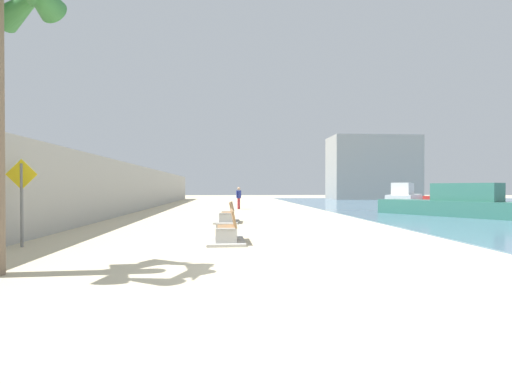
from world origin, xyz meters
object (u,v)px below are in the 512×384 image
Objects in this scene: bench_far at (228,218)px; pedestrian_sign at (22,192)px; boat_nearest at (404,198)px; bench_near at (227,235)px; person_walking at (239,196)px; boat_outer at (444,198)px; boat_far_right at (450,204)px.

bench_far is 0.89× the size of pedestrian_sign.
bench_far is at bearing 52.02° from pedestrian_sign.
boat_nearest is 30.43m from pedestrian_sign.
boat_nearest reaches higher than bench_near.
bench_far is at bearing -94.27° from person_walking.
pedestrian_sign is at bearing -127.98° from bench_far.
bench_far is 1.29× the size of person_walking.
person_walking is at bearing 87.23° from bench_near.
person_walking is at bearing -162.49° from boat_outer.
pedestrian_sign reaches higher than person_walking.
boat_far_right is (12.64, 2.90, 0.48)m from bench_far.
person_walking is at bearing 70.78° from pedestrian_sign.
pedestrian_sign reaches higher than bench_far.
boat_far_right is at bearing -36.04° from person_walking.
bench_far is 9.31m from pedestrian_sign.
pedestrian_sign is (-5.67, -7.27, 1.28)m from bench_far.
pedestrian_sign reaches higher than boat_far_right.
boat_nearest is at bearing 12.42° from person_walking.
pedestrian_sign is (-26.44, -25.02, 0.88)m from boat_outer.
boat_outer is (20.79, 24.48, 0.40)m from bench_near.
bench_far is at bearing -167.06° from boat_far_right.
boat_far_right is at bearing 29.05° from pedestrian_sign.
pedestrian_sign is (-21.07, -21.94, 0.74)m from boat_nearest.
bench_near is 15.91m from boat_far_right.
boat_outer is at bearing 29.84° from boat_nearest.
boat_far_right is 12.09m from boat_nearest.
pedestrian_sign is at bearing -136.58° from boat_outer.
boat_far_right reaches higher than person_walking.
boat_nearest reaches higher than bench_far.
boat_nearest is 6.19m from boat_outer.
person_walking is 0.69× the size of pedestrian_sign.
person_walking is at bearing -167.58° from boat_nearest.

